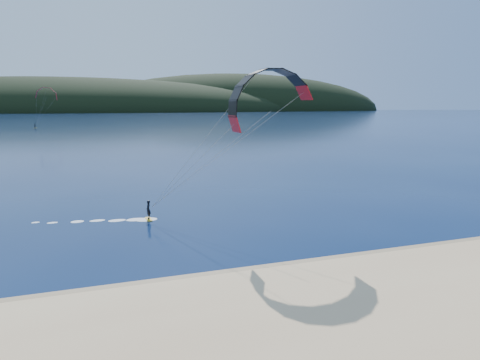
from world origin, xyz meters
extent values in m
plane|color=#08183D|center=(0.00, 0.00, 0.00)|extent=(1800.00, 1800.00, 0.00)
cube|color=#957C57|center=(0.00, 4.50, 0.05)|extent=(220.00, 2.50, 0.10)
ellipsoid|color=black|center=(-50.00, 720.00, 0.00)|extent=(840.00, 280.00, 110.00)
ellipsoid|color=black|center=(260.00, 760.00, 0.00)|extent=(600.00, 240.00, 140.00)
cube|color=gold|center=(-1.88, 19.58, 0.05)|extent=(0.53, 1.42, 0.08)
imported|color=black|center=(-1.88, 19.58, 0.94)|extent=(0.45, 0.65, 1.72)
cylinder|color=gray|center=(2.93, 16.23, 5.57)|extent=(0.02, 0.02, 13.91)
cube|color=gold|center=(-33.24, 197.71, 0.06)|extent=(1.41, 1.51, 0.09)
imported|color=black|center=(-33.24, 197.71, 1.05)|extent=(1.17, 1.19, 1.93)
cylinder|color=gray|center=(-29.88, 194.57, 7.71)|extent=(0.02, 0.02, 15.09)
camera|label=1|loc=(-5.88, -18.34, 10.34)|focal=31.35mm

